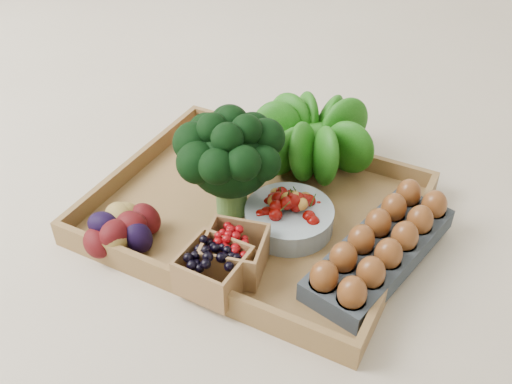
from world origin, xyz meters
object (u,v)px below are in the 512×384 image
at_px(cherry_bowl, 289,218).
at_px(egg_carton, 380,253).
at_px(tray, 256,214).
at_px(broccoli, 231,179).

height_order(cherry_bowl, egg_carton, cherry_bowl).
height_order(tray, egg_carton, egg_carton).
bearing_deg(cherry_bowl, egg_carton, -2.16).
xyz_separation_m(cherry_bowl, egg_carton, (0.17, -0.01, -0.00)).
relative_size(broccoli, egg_carton, 0.60).
bearing_deg(cherry_bowl, tray, 171.02).
relative_size(broccoli, cherry_bowl, 1.20).
height_order(broccoli, egg_carton, broccoli).
xyz_separation_m(broccoli, cherry_bowl, (0.11, 0.01, -0.05)).
xyz_separation_m(tray, cherry_bowl, (0.07, -0.01, 0.03)).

